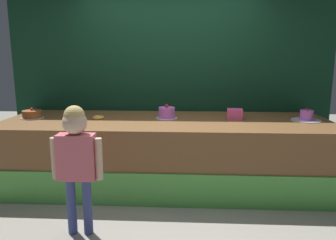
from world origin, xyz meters
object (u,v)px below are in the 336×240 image
Objects in this scene: cake_left at (32,114)px; cake_center at (167,113)px; pink_box at (235,114)px; cake_right at (306,117)px; child_figure at (76,153)px; donut at (98,118)px.

cake_center is at bearing 2.59° from cake_left.
pink_box is 0.54× the size of cake_right.
child_figure is 1.60m from cake_left.
cake_right is at bearing 0.38° from cake_left.
cake_right is at bearing 0.68° from donut.
child_figure is 3.36× the size of cake_right.
cake_right is (2.44, 1.27, 0.12)m from child_figure.
child_figure is at bearing -51.29° from cake_left.
cake_left is 1.01× the size of cake_center.
cake_right is (1.72, -0.05, -0.02)m from cake_center.
donut is 0.51× the size of cake_left.
child_figure is 6.23× the size of pink_box.
cake_center is at bearing -178.95° from pink_box.
pink_box is 1.33× the size of donut.
donut is 0.86m from cake_left.
cake_right is (2.57, 0.03, 0.03)m from donut.
cake_left is 0.80× the size of cake_right.
donut is (-1.72, -0.10, -0.04)m from pink_box.
cake_left is 3.43m from cake_right.
cake_center is (-0.86, -0.02, 0.01)m from pink_box.
child_figure is at bearing -118.61° from cake_center.
pink_box is 0.68× the size of cake_center.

